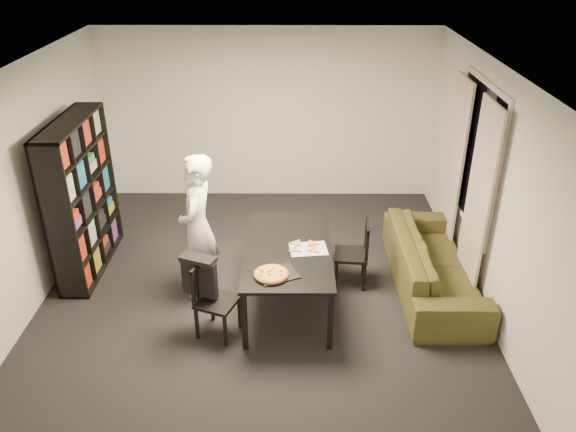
{
  "coord_description": "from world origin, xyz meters",
  "views": [
    {
      "loc": [
        0.36,
        -5.44,
        3.85
      ],
      "look_at": [
        0.32,
        -0.06,
        1.05
      ],
      "focal_mm": 35.0,
      "sensor_mm": 36.0,
      "label": 1
    }
  ],
  "objects_px": {
    "bookshelf": "(82,197)",
    "dining_table": "(288,252)",
    "chair_right": "(358,249)",
    "person": "(198,227)",
    "chair_left": "(210,294)",
    "sofa": "(433,263)",
    "baking_tray": "(277,274)",
    "pepperoni_pizza": "(271,274)"
  },
  "relations": [
    {
      "from": "bookshelf",
      "to": "dining_table",
      "type": "bearing_deg",
      "value": -17.05
    },
    {
      "from": "chair_right",
      "to": "person",
      "type": "height_order",
      "value": "person"
    },
    {
      "from": "chair_left",
      "to": "sofa",
      "type": "bearing_deg",
      "value": -49.69
    },
    {
      "from": "bookshelf",
      "to": "person",
      "type": "distance_m",
      "value": 1.58
    },
    {
      "from": "dining_table",
      "to": "chair_left",
      "type": "relative_size",
      "value": 2.07
    },
    {
      "from": "baking_tray",
      "to": "pepperoni_pizza",
      "type": "xyz_separation_m",
      "value": [
        -0.06,
        -0.03,
        0.02
      ]
    },
    {
      "from": "dining_table",
      "to": "chair_left",
      "type": "bearing_deg",
      "value": -146.28
    },
    {
      "from": "bookshelf",
      "to": "person",
      "type": "relative_size",
      "value": 1.11
    },
    {
      "from": "bookshelf",
      "to": "sofa",
      "type": "distance_m",
      "value": 4.25
    },
    {
      "from": "pepperoni_pizza",
      "to": "sofa",
      "type": "distance_m",
      "value": 2.11
    },
    {
      "from": "chair_right",
      "to": "baking_tray",
      "type": "bearing_deg",
      "value": -39.97
    },
    {
      "from": "chair_left",
      "to": "pepperoni_pizza",
      "type": "distance_m",
      "value": 0.69
    },
    {
      "from": "dining_table",
      "to": "pepperoni_pizza",
      "type": "relative_size",
      "value": 4.89
    },
    {
      "from": "bookshelf",
      "to": "sofa",
      "type": "xyz_separation_m",
      "value": [
        4.18,
        -0.45,
        -0.63
      ]
    },
    {
      "from": "chair_right",
      "to": "sofa",
      "type": "relative_size",
      "value": 0.37
    },
    {
      "from": "baking_tray",
      "to": "pepperoni_pizza",
      "type": "relative_size",
      "value": 1.14
    },
    {
      "from": "chair_left",
      "to": "person",
      "type": "bearing_deg",
      "value": 37.64
    },
    {
      "from": "sofa",
      "to": "pepperoni_pizza",
      "type": "bearing_deg",
      "value": 115.21
    },
    {
      "from": "chair_right",
      "to": "pepperoni_pizza",
      "type": "bearing_deg",
      "value": -40.69
    },
    {
      "from": "chair_right",
      "to": "pepperoni_pizza",
      "type": "height_order",
      "value": "chair_right"
    },
    {
      "from": "bookshelf",
      "to": "baking_tray",
      "type": "distance_m",
      "value": 2.71
    },
    {
      "from": "dining_table",
      "to": "pepperoni_pizza",
      "type": "height_order",
      "value": "pepperoni_pizza"
    },
    {
      "from": "dining_table",
      "to": "pepperoni_pizza",
      "type": "bearing_deg",
      "value": -106.13
    },
    {
      "from": "chair_right",
      "to": "sofa",
      "type": "bearing_deg",
      "value": 91.18
    },
    {
      "from": "baking_tray",
      "to": "pepperoni_pizza",
      "type": "bearing_deg",
      "value": -150.36
    },
    {
      "from": "bookshelf",
      "to": "person",
      "type": "bearing_deg",
      "value": -21.13
    },
    {
      "from": "chair_left",
      "to": "pepperoni_pizza",
      "type": "height_order",
      "value": "chair_left"
    },
    {
      "from": "chair_right",
      "to": "sofa",
      "type": "xyz_separation_m",
      "value": [
        0.88,
        -0.07,
        -0.15
      ]
    },
    {
      "from": "person",
      "to": "baking_tray",
      "type": "bearing_deg",
      "value": 54.73
    },
    {
      "from": "bookshelf",
      "to": "dining_table",
      "type": "distance_m",
      "value": 2.61
    },
    {
      "from": "chair_left",
      "to": "chair_right",
      "type": "distance_m",
      "value": 1.86
    },
    {
      "from": "dining_table",
      "to": "person",
      "type": "relative_size",
      "value": 1.0
    },
    {
      "from": "chair_right",
      "to": "sofa",
      "type": "distance_m",
      "value": 0.9
    },
    {
      "from": "chair_left",
      "to": "baking_tray",
      "type": "bearing_deg",
      "value": -68.42
    },
    {
      "from": "person",
      "to": "sofa",
      "type": "xyz_separation_m",
      "value": [
        2.71,
        0.12,
        -0.54
      ]
    },
    {
      "from": "pepperoni_pizza",
      "to": "sofa",
      "type": "bearing_deg",
      "value": 25.21
    },
    {
      "from": "person",
      "to": "sofa",
      "type": "relative_size",
      "value": 0.79
    },
    {
      "from": "dining_table",
      "to": "chair_left",
      "type": "height_order",
      "value": "chair_left"
    },
    {
      "from": "bookshelf",
      "to": "baking_tray",
      "type": "height_order",
      "value": "bookshelf"
    },
    {
      "from": "baking_tray",
      "to": "sofa",
      "type": "relative_size",
      "value": 0.18
    },
    {
      "from": "bookshelf",
      "to": "dining_table",
      "type": "height_order",
      "value": "bookshelf"
    },
    {
      "from": "dining_table",
      "to": "pepperoni_pizza",
      "type": "xyz_separation_m",
      "value": [
        -0.16,
        -0.57,
        0.09
      ]
    }
  ]
}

